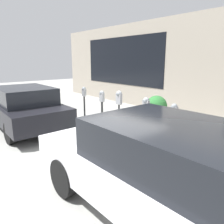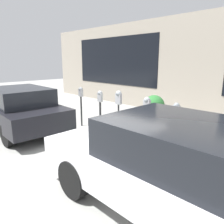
{
  "view_description": "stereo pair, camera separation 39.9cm",
  "coord_description": "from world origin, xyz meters",
  "px_view_note": "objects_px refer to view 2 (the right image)",
  "views": [
    {
      "loc": [
        -4.61,
        3.78,
        2.34
      ],
      "look_at": [
        0.0,
        -0.12,
        0.89
      ],
      "focal_mm": 35.0,
      "sensor_mm": 36.0,
      "label": 1
    },
    {
      "loc": [
        -4.34,
        4.08,
        2.34
      ],
      "look_at": [
        0.0,
        -0.12,
        0.89
      ],
      "focal_mm": 35.0,
      "sensor_mm": 36.0,
      "label": 2
    }
  ],
  "objects_px": {
    "parking_meter_fourth": "(100,104)",
    "planter_box": "(154,116)",
    "parking_meter_middle": "(118,102)",
    "parked_car_middle": "(19,108)",
    "parking_meter_nearest": "(176,120)",
    "parking_meter_second": "(147,112)",
    "parked_car_front": "(175,166)",
    "parking_meter_farthest": "(81,99)"
  },
  "relations": [
    {
      "from": "parking_meter_second",
      "to": "planter_box",
      "type": "height_order",
      "value": "parking_meter_second"
    },
    {
      "from": "parking_meter_middle",
      "to": "parked_car_front",
      "type": "xyz_separation_m",
      "value": [
        -2.85,
        1.69,
        -0.36
      ]
    },
    {
      "from": "parking_meter_middle",
      "to": "parking_meter_farthest",
      "type": "bearing_deg",
      "value": -1.07
    },
    {
      "from": "parking_meter_nearest",
      "to": "parked_car_middle",
      "type": "bearing_deg",
      "value": 19.79
    },
    {
      "from": "parking_meter_nearest",
      "to": "parking_meter_fourth",
      "type": "xyz_separation_m",
      "value": [
        2.76,
        -0.07,
        -0.03
      ]
    },
    {
      "from": "parking_meter_second",
      "to": "parking_meter_nearest",
      "type": "bearing_deg",
      "value": 176.44
    },
    {
      "from": "parking_meter_farthest",
      "to": "planter_box",
      "type": "relative_size",
      "value": 1.14
    },
    {
      "from": "parking_meter_nearest",
      "to": "parked_car_middle",
      "type": "relative_size",
      "value": 0.32
    },
    {
      "from": "parking_meter_middle",
      "to": "parked_car_middle",
      "type": "relative_size",
      "value": 0.35
    },
    {
      "from": "parking_meter_second",
      "to": "planter_box",
      "type": "relative_size",
      "value": 1.13
    },
    {
      "from": "parking_meter_second",
      "to": "planter_box",
      "type": "xyz_separation_m",
      "value": [
        0.72,
        -1.35,
        -0.5
      ]
    },
    {
      "from": "parking_meter_nearest",
      "to": "parking_meter_fourth",
      "type": "distance_m",
      "value": 2.76
    },
    {
      "from": "parked_car_front",
      "to": "parked_car_middle",
      "type": "distance_m",
      "value": 5.83
    },
    {
      "from": "parking_meter_farthest",
      "to": "parked_car_middle",
      "type": "distance_m",
      "value": 2.09
    },
    {
      "from": "parking_meter_middle",
      "to": "parking_meter_farthest",
      "type": "relative_size",
      "value": 1.05
    },
    {
      "from": "planter_box",
      "to": "parked_car_front",
      "type": "xyz_separation_m",
      "value": [
        -2.59,
        3.1,
        0.29
      ]
    },
    {
      "from": "parking_meter_farthest",
      "to": "parked_car_front",
      "type": "height_order",
      "value": "parked_car_front"
    },
    {
      "from": "parking_meter_nearest",
      "to": "parked_car_middle",
      "type": "height_order",
      "value": "parked_car_middle"
    },
    {
      "from": "parking_meter_farthest",
      "to": "parked_car_middle",
      "type": "relative_size",
      "value": 0.33
    },
    {
      "from": "parked_car_front",
      "to": "parking_meter_middle",
      "type": "bearing_deg",
      "value": -31.26
    },
    {
      "from": "parked_car_front",
      "to": "parked_car_middle",
      "type": "bearing_deg",
      "value": -0.13
    },
    {
      "from": "parked_car_front",
      "to": "parking_meter_second",
      "type": "bearing_deg",
      "value": -43.66
    },
    {
      "from": "parking_meter_fourth",
      "to": "parking_meter_farthest",
      "type": "height_order",
      "value": "parking_meter_farthest"
    },
    {
      "from": "parking_meter_middle",
      "to": "parking_meter_fourth",
      "type": "relative_size",
      "value": 1.07
    },
    {
      "from": "parked_car_middle",
      "to": "parking_meter_second",
      "type": "bearing_deg",
      "value": -153.87
    },
    {
      "from": "parking_meter_second",
      "to": "parked_car_middle",
      "type": "relative_size",
      "value": 0.33
    },
    {
      "from": "parking_meter_fourth",
      "to": "planter_box",
      "type": "xyz_separation_m",
      "value": [
        -1.16,
        -1.34,
        -0.44
      ]
    },
    {
      "from": "parking_meter_nearest",
      "to": "parking_meter_middle",
      "type": "bearing_deg",
      "value": 0.13
    },
    {
      "from": "parking_meter_fourth",
      "to": "parking_meter_middle",
      "type": "bearing_deg",
      "value": 175.4
    },
    {
      "from": "parking_meter_middle",
      "to": "parked_car_middle",
      "type": "xyz_separation_m",
      "value": [
        2.98,
        1.74,
        -0.38
      ]
    },
    {
      "from": "parking_meter_middle",
      "to": "parked_car_middle",
      "type": "distance_m",
      "value": 3.47
    },
    {
      "from": "parking_meter_fourth",
      "to": "parked_car_middle",
      "type": "distance_m",
      "value": 2.76
    },
    {
      "from": "parked_car_middle",
      "to": "parked_car_front",
      "type": "bearing_deg",
      "value": -177.79
    },
    {
      "from": "planter_box",
      "to": "parked_car_front",
      "type": "bearing_deg",
      "value": 129.83
    },
    {
      "from": "parking_meter_nearest",
      "to": "parking_meter_fourth",
      "type": "height_order",
      "value": "parking_meter_nearest"
    },
    {
      "from": "parking_meter_middle",
      "to": "parked_car_front",
      "type": "distance_m",
      "value": 3.33
    },
    {
      "from": "parking_meter_second",
      "to": "parking_meter_fourth",
      "type": "relative_size",
      "value": 1.02
    },
    {
      "from": "parking_meter_nearest",
      "to": "parking_meter_second",
      "type": "height_order",
      "value": "parking_meter_second"
    },
    {
      "from": "parking_meter_second",
      "to": "parked_car_middle",
      "type": "bearing_deg",
      "value": 24.4
    },
    {
      "from": "parking_meter_middle",
      "to": "planter_box",
      "type": "height_order",
      "value": "parking_meter_middle"
    },
    {
      "from": "parking_meter_middle",
      "to": "parking_meter_fourth",
      "type": "bearing_deg",
      "value": -4.6
    },
    {
      "from": "parking_meter_second",
      "to": "parked_car_front",
      "type": "bearing_deg",
      "value": 136.95
    }
  ]
}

